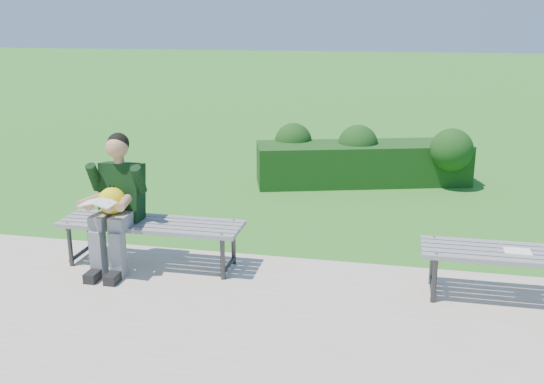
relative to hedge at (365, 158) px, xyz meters
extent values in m
plane|color=#286E17|center=(-0.53, -3.17, -0.38)|extent=(80.00, 80.00, 0.00)
cube|color=beige|center=(-0.53, -4.92, -0.37)|extent=(30.00, 3.50, 0.02)
cube|color=#103B13|center=(-0.04, -0.01, -0.08)|extent=(3.21, 1.63, 0.60)
sphere|color=#103B13|center=(-1.10, 0.08, 0.19)|extent=(0.71, 0.71, 0.57)
sphere|color=#103B13|center=(-0.12, 0.04, 0.19)|extent=(0.74, 0.74, 0.59)
sphere|color=#103B13|center=(1.22, -0.05, 0.19)|extent=(0.76, 0.76, 0.61)
cube|color=slate|center=(-1.86, -3.85, 0.07)|extent=(1.80, 0.08, 0.04)
cube|color=slate|center=(-1.86, -3.74, 0.07)|extent=(1.80, 0.08, 0.04)
cube|color=slate|center=(-1.86, -3.64, 0.07)|extent=(1.80, 0.09, 0.04)
cube|color=slate|center=(-1.86, -3.54, 0.07)|extent=(1.80, 0.08, 0.04)
cube|color=slate|center=(-1.86, -3.43, 0.07)|extent=(1.80, 0.08, 0.04)
cylinder|color=#2D2D30|center=(-2.64, -3.83, -0.16)|extent=(0.04, 0.04, 0.41)
cylinder|color=#2D2D30|center=(-2.64, -3.45, -0.16)|extent=(0.04, 0.04, 0.41)
cylinder|color=#2D2D30|center=(-2.64, -3.64, 0.03)|extent=(0.04, 0.42, 0.04)
cylinder|color=#2D2D30|center=(-2.64, -3.64, -0.30)|extent=(0.04, 0.42, 0.04)
cylinder|color=gray|center=(-2.64, -3.85, 0.09)|extent=(0.02, 0.02, 0.01)
cylinder|color=gray|center=(-2.64, -3.43, 0.09)|extent=(0.02, 0.02, 0.01)
cylinder|color=#2D2D30|center=(-1.08, -3.83, -0.16)|extent=(0.04, 0.04, 0.41)
cylinder|color=#2D2D30|center=(-1.08, -3.45, -0.16)|extent=(0.04, 0.04, 0.41)
cylinder|color=#2D2D30|center=(-1.08, -3.64, 0.03)|extent=(0.04, 0.42, 0.04)
cylinder|color=#2D2D30|center=(-1.08, -3.64, -0.30)|extent=(0.04, 0.42, 0.04)
cylinder|color=gray|center=(-1.08, -3.85, 0.09)|extent=(0.02, 0.02, 0.01)
cylinder|color=gray|center=(-1.08, -3.43, 0.09)|extent=(0.02, 0.02, 0.01)
cube|color=slate|center=(1.61, -3.93, 0.07)|extent=(1.80, 0.08, 0.04)
cube|color=slate|center=(1.61, -3.83, 0.07)|extent=(1.80, 0.08, 0.04)
cube|color=slate|center=(1.61, -3.72, 0.07)|extent=(1.80, 0.08, 0.04)
cube|color=slate|center=(1.61, -3.62, 0.07)|extent=(1.80, 0.08, 0.04)
cube|color=slate|center=(1.61, -3.52, 0.07)|extent=(1.80, 0.08, 0.04)
cylinder|color=#2D2D30|center=(0.83, -3.91, -0.16)|extent=(0.04, 0.04, 0.41)
cylinder|color=#2D2D30|center=(0.83, -3.53, -0.16)|extent=(0.04, 0.04, 0.41)
cylinder|color=#2D2D30|center=(0.83, -3.72, 0.03)|extent=(0.04, 0.42, 0.04)
cylinder|color=#2D2D30|center=(0.83, -3.72, -0.30)|extent=(0.04, 0.42, 0.04)
cylinder|color=gray|center=(0.83, -3.93, 0.09)|extent=(0.02, 0.02, 0.01)
cylinder|color=gray|center=(0.83, -3.52, 0.09)|extent=(0.02, 0.02, 0.01)
cube|color=slate|center=(-2.26, -3.80, 0.15)|extent=(0.14, 0.42, 0.13)
cube|color=slate|center=(-2.06, -3.80, 0.15)|extent=(0.14, 0.42, 0.13)
cube|color=slate|center=(-2.26, -3.98, -0.14)|extent=(0.12, 0.13, 0.45)
cube|color=slate|center=(-2.06, -3.98, -0.14)|extent=(0.12, 0.13, 0.45)
cube|color=black|center=(-2.26, -4.08, -0.32)|extent=(0.11, 0.26, 0.09)
cube|color=black|center=(-2.06, -4.08, -0.32)|extent=(0.11, 0.26, 0.09)
cube|color=black|center=(-2.16, -3.60, 0.37)|extent=(0.40, 0.30, 0.59)
cylinder|color=tan|center=(-2.16, -3.62, 0.69)|extent=(0.10, 0.10, 0.08)
sphere|color=tan|center=(-2.16, -3.64, 0.82)|extent=(0.21, 0.21, 0.21)
sphere|color=black|center=(-2.16, -3.61, 0.85)|extent=(0.21, 0.21, 0.21)
cylinder|color=black|center=(-2.39, -3.70, 0.53)|extent=(0.10, 0.21, 0.30)
cylinder|color=black|center=(-1.93, -3.70, 0.53)|extent=(0.10, 0.21, 0.30)
cylinder|color=tan|center=(-2.33, -3.92, 0.36)|extent=(0.14, 0.31, 0.08)
cylinder|color=tan|center=(-1.99, -3.92, 0.36)|extent=(0.14, 0.31, 0.08)
sphere|color=tan|center=(-2.26, -4.08, 0.36)|extent=(0.09, 0.09, 0.09)
sphere|color=tan|center=(-2.06, -4.08, 0.36)|extent=(0.09, 0.09, 0.09)
sphere|color=gold|center=(-2.16, -3.82, 0.34)|extent=(0.26, 0.26, 0.26)
cone|color=orange|center=(-2.16, -3.93, 0.33)|extent=(0.08, 0.08, 0.08)
cone|color=black|center=(-2.18, -3.81, 0.47)|extent=(0.03, 0.05, 0.08)
cone|color=black|center=(-2.15, -3.80, 0.46)|extent=(0.03, 0.04, 0.07)
sphere|color=white|center=(-2.21, -3.92, 0.37)|extent=(0.05, 0.05, 0.05)
sphere|color=white|center=(-2.12, -3.92, 0.37)|extent=(0.05, 0.05, 0.05)
cube|color=white|center=(-2.24, -4.10, 0.40)|extent=(0.15, 0.20, 0.05)
cube|color=white|center=(-2.09, -4.10, 0.40)|extent=(0.15, 0.20, 0.05)
cube|color=white|center=(1.51, -3.72, 0.09)|extent=(0.22, 0.17, 0.01)
camera|label=1|loc=(0.45, -8.87, 2.01)|focal=40.00mm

